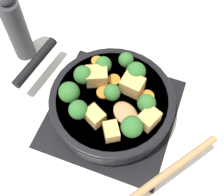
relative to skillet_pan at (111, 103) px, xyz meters
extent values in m
plane|color=silver|center=(0.00, 0.00, -0.06)|extent=(2.40, 2.40, 0.00)
cube|color=black|center=(0.00, 0.00, -0.05)|extent=(0.31, 0.31, 0.01)
torus|color=black|center=(0.00, 0.00, -0.04)|extent=(0.24, 0.24, 0.01)
cube|color=black|center=(0.00, 0.00, -0.04)|extent=(0.01, 0.23, 0.01)
cube|color=black|center=(0.00, 0.00, -0.04)|extent=(0.23, 0.01, 0.01)
cylinder|color=black|center=(0.00, 0.00, 0.00)|extent=(0.29, 0.29, 0.06)
cylinder|color=brown|center=(0.00, 0.00, 0.00)|extent=(0.26, 0.26, 0.05)
torus|color=black|center=(0.00, 0.00, 0.02)|extent=(0.30, 0.30, 0.01)
cylinder|color=black|center=(-0.22, 0.04, 0.01)|extent=(0.05, 0.16, 0.02)
ellipsoid|color=#A87A4C|center=(0.05, -0.03, 0.03)|extent=(0.08, 0.08, 0.01)
cylinder|color=#A87A4C|center=(0.17, -0.12, 0.03)|extent=(0.15, 0.21, 0.02)
cube|color=tan|center=(-0.05, 0.03, 0.04)|extent=(0.06, 0.06, 0.04)
cube|color=tan|center=(0.04, 0.04, 0.04)|extent=(0.05, 0.05, 0.04)
cube|color=tan|center=(0.03, -0.09, 0.04)|extent=(0.05, 0.05, 0.03)
cube|color=tan|center=(0.10, -0.03, 0.04)|extent=(0.05, 0.05, 0.04)
cube|color=tan|center=(-0.01, -0.06, 0.04)|extent=(0.05, 0.05, 0.03)
cylinder|color=#709956|center=(-0.09, -0.04, 0.03)|extent=(0.01, 0.01, 0.01)
sphere|color=#2D6628|center=(-0.09, -0.04, 0.05)|extent=(0.05, 0.05, 0.05)
cylinder|color=#709956|center=(-0.04, 0.06, 0.03)|extent=(0.01, 0.01, 0.01)
sphere|color=#2D6628|center=(-0.04, 0.06, 0.05)|extent=(0.04, 0.04, 0.04)
cylinder|color=#709956|center=(0.00, 0.10, 0.03)|extent=(0.01, 0.01, 0.01)
sphere|color=#2D6628|center=(0.00, 0.10, 0.05)|extent=(0.04, 0.04, 0.04)
cylinder|color=#709956|center=(0.08, 0.00, 0.03)|extent=(0.01, 0.01, 0.01)
sphere|color=#2D6628|center=(0.08, 0.00, 0.05)|extent=(0.04, 0.04, 0.04)
cylinder|color=#709956|center=(-0.08, 0.02, 0.03)|extent=(0.01, 0.01, 0.01)
sphere|color=#2D6628|center=(-0.08, 0.02, 0.05)|extent=(0.04, 0.04, 0.04)
cylinder|color=#709956|center=(0.04, 0.07, 0.03)|extent=(0.01, 0.01, 0.01)
sphere|color=#2D6628|center=(0.04, 0.07, 0.05)|extent=(0.05, 0.05, 0.05)
cylinder|color=#709956|center=(0.07, -0.07, 0.03)|extent=(0.01, 0.01, 0.01)
sphere|color=#2D6628|center=(0.07, -0.07, 0.05)|extent=(0.05, 0.05, 0.05)
cylinder|color=#709956|center=(-0.05, -0.07, 0.03)|extent=(0.01, 0.01, 0.01)
sphere|color=#2D6628|center=(-0.05, -0.07, 0.05)|extent=(0.04, 0.04, 0.04)
cylinder|color=#709956|center=(0.01, 0.00, 0.03)|extent=(0.01, 0.01, 0.01)
sphere|color=#2D6628|center=(0.01, 0.00, 0.05)|extent=(0.04, 0.04, 0.04)
cylinder|color=orange|center=(-0.07, 0.08, 0.03)|extent=(0.03, 0.03, 0.01)
cylinder|color=orange|center=(0.08, 0.03, 0.03)|extent=(0.03, 0.03, 0.01)
cylinder|color=orange|center=(-0.01, 0.05, 0.03)|extent=(0.03, 0.03, 0.01)
cylinder|color=orange|center=(-0.02, 0.01, 0.03)|extent=(0.03, 0.03, 0.01)
cylinder|color=#333338|center=(-0.29, 0.10, 0.04)|extent=(0.05, 0.05, 0.19)
camera|label=1|loc=(0.12, -0.33, 0.65)|focal=50.00mm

